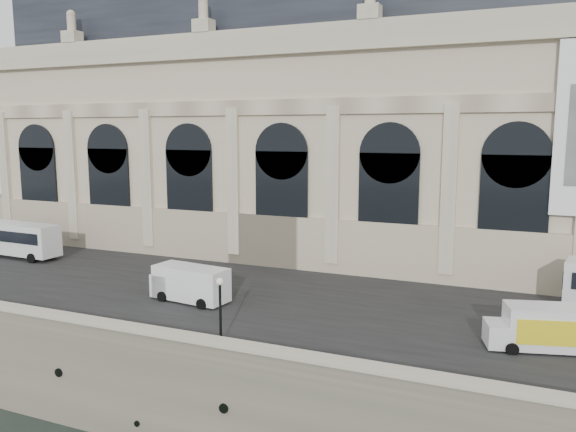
# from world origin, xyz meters

# --- Properties ---
(quay) EXTENTS (160.00, 70.00, 6.00)m
(quay) POSITION_xyz_m (0.00, 35.00, 3.00)
(quay) COLOR gray
(quay) RESTS_ON ground
(street) EXTENTS (160.00, 24.00, 0.06)m
(street) POSITION_xyz_m (0.00, 14.00, 6.03)
(street) COLOR #2D2D2D
(street) RESTS_ON quay
(parapet) EXTENTS (160.00, 1.40, 1.21)m
(parapet) POSITION_xyz_m (0.00, 0.60, 6.62)
(parapet) COLOR gray
(parapet) RESTS_ON quay
(museum) EXTENTS (69.00, 18.70, 29.10)m
(museum) POSITION_xyz_m (-5.98, 30.86, 19.72)
(museum) COLOR beige
(museum) RESTS_ON quay
(bus_left) EXTENTS (12.25, 3.21, 3.58)m
(bus_left) POSITION_xyz_m (-31.85, 15.54, 8.01)
(bus_left) COLOR silver
(bus_left) RESTS_ON quay
(van_b) EXTENTS (6.33, 3.08, 2.72)m
(van_b) POSITION_xyz_m (-6.51, 9.59, 7.39)
(van_b) COLOR white
(van_b) RESTS_ON quay
(van_c) EXTENTS (5.31, 2.81, 2.25)m
(van_c) POSITION_xyz_m (-6.76, 11.28, 7.15)
(van_c) COLOR white
(van_c) RESTS_ON quay
(box_truck) EXTENTS (7.02, 3.78, 2.70)m
(box_truck) POSITION_xyz_m (18.45, 9.53, 7.36)
(box_truck) COLOR silver
(box_truck) RESTS_ON quay
(lamp_right) EXTENTS (0.43, 0.43, 4.25)m
(lamp_right) POSITION_xyz_m (0.39, 2.58, 8.11)
(lamp_right) COLOR black
(lamp_right) RESTS_ON quay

